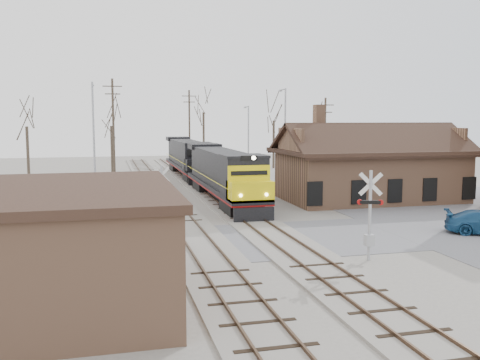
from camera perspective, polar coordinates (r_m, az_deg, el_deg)
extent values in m
plane|color=gray|center=(30.39, 3.91, -6.29)|extent=(140.00, 140.00, 0.00)
cube|color=slate|center=(30.38, 3.91, -6.27)|extent=(60.00, 9.00, 0.03)
cube|color=gray|center=(44.64, -2.02, -2.06)|extent=(3.40, 90.00, 0.12)
cube|color=#473323|center=(44.48, -2.92, -1.95)|extent=(0.08, 90.00, 0.14)
cube|color=#473323|center=(44.78, -1.12, -1.89)|extent=(0.08, 90.00, 0.14)
cube|color=gray|center=(43.94, -7.77, -2.25)|extent=(3.40, 90.00, 0.12)
cube|color=#473323|center=(43.85, -8.70, -2.14)|extent=(0.08, 90.00, 0.14)
cube|color=#473323|center=(44.01, -6.84, -2.08)|extent=(0.08, 90.00, 0.14)
cube|color=#9F6F52|center=(45.65, 13.69, 0.41)|extent=(14.00, 8.00, 4.00)
cube|color=black|center=(45.48, 13.76, 3.04)|extent=(15.20, 9.20, 0.30)
cube|color=black|center=(43.41, 15.21, 4.16)|extent=(15.00, 4.71, 2.66)
cube|color=black|center=(47.48, 12.50, 4.42)|extent=(15.00, 4.71, 2.66)
cube|color=#9F6F52|center=(45.07, 8.42, 6.56)|extent=(0.80, 0.80, 2.20)
cube|color=black|center=(38.07, 0.10, -2.84)|extent=(2.41, 3.86, 0.96)
cube|color=black|center=(50.19, -3.39, -0.56)|extent=(2.41, 3.86, 0.96)
cube|color=black|center=(44.00, -1.89, -0.55)|extent=(2.89, 19.28, 0.34)
cube|color=maroon|center=(44.03, -1.89, -0.83)|extent=(2.91, 19.28, 0.12)
cube|color=black|center=(45.02, -2.22, 1.52)|extent=(2.51, 13.98, 2.70)
cube|color=black|center=(36.93, 0.42, 0.41)|extent=(2.89, 2.70, 2.70)
cube|color=yellow|center=(35.46, 1.08, -1.18)|extent=(2.89, 1.74, 1.35)
cube|color=black|center=(34.76, 1.49, -3.75)|extent=(2.70, 0.25, 0.96)
cylinder|color=#FFF2CC|center=(34.37, 1.47, 2.37)|extent=(0.27, 0.10, 0.27)
cube|color=black|center=(57.29, -4.73, 0.31)|extent=(2.41, 3.86, 0.96)
cube|color=black|center=(69.62, -6.39, 1.41)|extent=(2.41, 3.86, 0.96)
cube|color=black|center=(63.37, -5.65, 1.61)|extent=(2.89, 19.28, 0.34)
cube|color=maroon|center=(63.39, -5.65, 1.42)|extent=(2.91, 19.28, 0.12)
cube|color=black|center=(64.45, -5.82, 3.02)|extent=(2.51, 13.98, 2.70)
cube|color=black|center=(56.23, -4.60, 2.52)|extent=(2.89, 2.70, 2.70)
cube|color=black|center=(54.68, -4.32, 1.54)|extent=(2.89, 1.74, 1.35)
cube|color=black|center=(53.88, -4.13, -0.08)|extent=(2.70, 0.25, 0.96)
cylinder|color=#A5A8AD|center=(26.20, 13.68, -3.72)|extent=(0.15, 0.15, 4.33)
cube|color=silver|center=(25.98, 13.77, -0.43)|extent=(1.08, 0.43, 1.13)
cube|color=silver|center=(25.98, 13.77, -0.43)|extent=(1.08, 0.43, 1.13)
cube|color=black|center=(26.09, 13.72, -2.32)|extent=(0.97, 0.48, 0.16)
cylinder|color=#B20C0C|center=(26.03, 12.66, -2.31)|extent=(0.27, 0.17, 0.26)
cylinder|color=#B20C0C|center=(26.16, 14.78, -2.32)|extent=(0.27, 0.17, 0.26)
cube|color=#A5A8AD|center=(26.43, 13.61, -6.26)|extent=(0.43, 0.32, 0.54)
cylinder|color=#A5A8AD|center=(33.92, -8.33, -1.71)|extent=(0.13, 0.13, 3.82)
cube|color=silver|center=(33.76, -8.37, 0.54)|extent=(1.00, 0.17, 1.00)
cube|color=silver|center=(33.76, -8.37, 0.54)|extent=(1.00, 0.17, 1.00)
cube|color=black|center=(33.85, -8.35, -0.75)|extent=(0.87, 0.26, 0.14)
cylinder|color=#B20C0C|center=(33.84, -7.62, -0.74)|extent=(0.24, 0.11, 0.23)
cylinder|color=#B20C0C|center=(33.86, -9.07, -0.76)|extent=(0.24, 0.11, 0.23)
cube|color=#A5A8AD|center=(34.09, -8.30, -3.46)|extent=(0.38, 0.29, 0.48)
cylinder|color=#A5A8AD|center=(47.17, -15.32, 4.10)|extent=(0.18, 0.18, 9.83)
cylinder|color=#A5A8AD|center=(48.12, -15.47, 9.88)|extent=(0.12, 1.80, 0.12)
cube|color=#A5A8AD|center=(48.92, -15.45, 9.71)|extent=(0.25, 0.50, 0.12)
cylinder|color=#A5A8AD|center=(53.32, 4.83, 4.52)|extent=(0.18, 0.18, 9.72)
cylinder|color=#A5A8AD|center=(54.21, 4.57, 9.59)|extent=(0.12, 1.80, 0.12)
cube|color=#A5A8AD|center=(54.96, 4.30, 9.44)|extent=(0.25, 0.50, 0.12)
cylinder|color=#A5A8AD|center=(65.40, 0.90, 4.29)|extent=(0.18, 0.18, 8.29)
cylinder|color=#A5A8AD|center=(66.23, 0.71, 7.82)|extent=(0.12, 1.80, 0.12)
cube|color=#A5A8AD|center=(67.00, 0.53, 7.72)|extent=(0.25, 0.50, 0.12)
cylinder|color=#382D23|center=(58.33, -13.34, 5.13)|extent=(0.24, 0.24, 10.92)
cube|color=#382D23|center=(58.41, -13.46, 9.70)|extent=(2.00, 0.10, 0.10)
cube|color=#382D23|center=(58.37, -13.44, 8.92)|extent=(1.60, 0.10, 0.10)
cylinder|color=#382D23|center=(73.53, -5.41, 5.41)|extent=(0.24, 0.24, 10.58)
cube|color=#382D23|center=(73.58, -5.45, 8.91)|extent=(2.00, 0.10, 0.10)
cube|color=#382D23|center=(73.55, -5.44, 8.28)|extent=(1.60, 0.10, 0.10)
cylinder|color=#382D23|center=(60.29, 9.04, 4.37)|extent=(0.24, 0.24, 9.04)
cube|color=#382D23|center=(60.26, 9.10, 7.91)|extent=(2.00, 0.10, 0.10)
cube|color=#382D23|center=(60.25, 9.09, 7.15)|extent=(1.60, 0.10, 0.10)
cylinder|color=#382D23|center=(62.93, -21.69, 2.65)|extent=(0.32, 0.32, 5.90)
cylinder|color=#382D23|center=(67.83, -13.50, 3.16)|extent=(0.32, 0.32, 5.86)
cylinder|color=#382D23|center=(78.31, -3.89, 4.42)|extent=(0.32, 0.32, 7.66)
cylinder|color=#382D23|center=(73.05, 3.60, 3.81)|extent=(0.32, 0.32, 6.48)
cylinder|color=#382D23|center=(74.23, 8.33, 3.30)|extent=(0.32, 0.32, 5.21)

